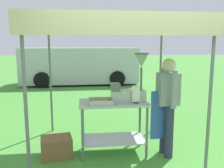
{
  "coord_description": "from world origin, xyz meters",
  "views": [
    {
      "loc": [
        -0.7,
        -2.69,
        1.82
      ],
      "look_at": [
        -0.25,
        1.3,
        1.16
      ],
      "focal_mm": 38.24,
      "sensor_mm": 36.0,
      "label": 1
    }
  ],
  "objects_px": {
    "stall_canopy": "(113,26)",
    "donut_tray": "(101,102)",
    "supply_crate": "(57,147)",
    "van_silver": "(80,65)",
    "donut_fryer": "(131,85)",
    "menu_sign": "(136,96)",
    "donut_cart": "(113,116)",
    "vendor": "(167,102)"
  },
  "relations": [
    {
      "from": "donut_tray",
      "to": "vendor",
      "type": "xyz_separation_m",
      "value": [
        1.07,
        -0.05,
        -0.02
      ]
    },
    {
      "from": "menu_sign",
      "to": "supply_crate",
      "type": "relative_size",
      "value": 0.52
    },
    {
      "from": "stall_canopy",
      "to": "donut_tray",
      "type": "xyz_separation_m",
      "value": [
        -0.21,
        -0.19,
        -1.2
      ]
    },
    {
      "from": "stall_canopy",
      "to": "van_silver",
      "type": "height_order",
      "value": "stall_canopy"
    },
    {
      "from": "donut_fryer",
      "to": "supply_crate",
      "type": "distance_m",
      "value": 1.58
    },
    {
      "from": "donut_cart",
      "to": "donut_fryer",
      "type": "relative_size",
      "value": 1.41
    },
    {
      "from": "supply_crate",
      "to": "van_silver",
      "type": "xyz_separation_m",
      "value": [
        0.27,
        7.6,
        0.71
      ]
    },
    {
      "from": "menu_sign",
      "to": "stall_canopy",
      "type": "bearing_deg",
      "value": 145.61
    },
    {
      "from": "donut_tray",
      "to": "supply_crate",
      "type": "bearing_deg",
      "value": 174.69
    },
    {
      "from": "stall_canopy",
      "to": "donut_fryer",
      "type": "distance_m",
      "value": 1.01
    },
    {
      "from": "vendor",
      "to": "van_silver",
      "type": "relative_size",
      "value": 0.3
    },
    {
      "from": "donut_fryer",
      "to": "donut_tray",
      "type": "bearing_deg",
      "value": -166.09
    },
    {
      "from": "stall_canopy",
      "to": "menu_sign",
      "type": "height_order",
      "value": "stall_canopy"
    },
    {
      "from": "donut_fryer",
      "to": "supply_crate",
      "type": "xyz_separation_m",
      "value": [
        -1.23,
        -0.06,
        -0.99
      ]
    },
    {
      "from": "donut_fryer",
      "to": "vendor",
      "type": "height_order",
      "value": "donut_fryer"
    },
    {
      "from": "stall_canopy",
      "to": "menu_sign",
      "type": "bearing_deg",
      "value": -34.39
    },
    {
      "from": "vendor",
      "to": "stall_canopy",
      "type": "bearing_deg",
      "value": 164.42
    },
    {
      "from": "van_silver",
      "to": "vendor",
      "type": "bearing_deg",
      "value": -78.72
    },
    {
      "from": "van_silver",
      "to": "supply_crate",
      "type": "bearing_deg",
      "value": -92.01
    },
    {
      "from": "menu_sign",
      "to": "vendor",
      "type": "height_order",
      "value": "vendor"
    },
    {
      "from": "donut_tray",
      "to": "van_silver",
      "type": "height_order",
      "value": "van_silver"
    },
    {
      "from": "vendor",
      "to": "donut_tray",
      "type": "bearing_deg",
      "value": 177.29
    },
    {
      "from": "stall_canopy",
      "to": "donut_tray",
      "type": "bearing_deg",
      "value": -137.54
    },
    {
      "from": "stall_canopy",
      "to": "supply_crate",
      "type": "relative_size",
      "value": 4.63
    },
    {
      "from": "donut_fryer",
      "to": "vendor",
      "type": "distance_m",
      "value": 0.65
    },
    {
      "from": "menu_sign",
      "to": "van_silver",
      "type": "xyz_separation_m",
      "value": [
        -1.02,
        7.72,
        -0.15
      ]
    },
    {
      "from": "donut_fryer",
      "to": "van_silver",
      "type": "relative_size",
      "value": 0.15
    },
    {
      "from": "donut_fryer",
      "to": "menu_sign",
      "type": "bearing_deg",
      "value": -71.0
    },
    {
      "from": "menu_sign",
      "to": "van_silver",
      "type": "bearing_deg",
      "value": 97.55
    },
    {
      "from": "vendor",
      "to": "supply_crate",
      "type": "height_order",
      "value": "vendor"
    },
    {
      "from": "donut_cart",
      "to": "donut_fryer",
      "type": "height_order",
      "value": "donut_fryer"
    },
    {
      "from": "stall_canopy",
      "to": "vendor",
      "type": "relative_size",
      "value": 1.58
    },
    {
      "from": "stall_canopy",
      "to": "donut_fryer",
      "type": "xyz_separation_m",
      "value": [
        0.29,
        -0.07,
        -0.96
      ]
    },
    {
      "from": "donut_fryer",
      "to": "menu_sign",
      "type": "relative_size",
      "value": 2.79
    },
    {
      "from": "supply_crate",
      "to": "donut_tray",
      "type": "bearing_deg",
      "value": -5.31
    },
    {
      "from": "vendor",
      "to": "menu_sign",
      "type": "bearing_deg",
      "value": 179.66
    },
    {
      "from": "menu_sign",
      "to": "donut_cart",
      "type": "bearing_deg",
      "value": 158.12
    },
    {
      "from": "stall_canopy",
      "to": "supply_crate",
      "type": "bearing_deg",
      "value": -172.58
    },
    {
      "from": "donut_fryer",
      "to": "van_silver",
      "type": "xyz_separation_m",
      "value": [
        -0.96,
        7.55,
        -0.28
      ]
    },
    {
      "from": "donut_fryer",
      "to": "supply_crate",
      "type": "relative_size",
      "value": 1.44
    },
    {
      "from": "supply_crate",
      "to": "van_silver",
      "type": "distance_m",
      "value": 7.64
    },
    {
      "from": "donut_cart",
      "to": "donut_tray",
      "type": "relative_size",
      "value": 2.84
    }
  ]
}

